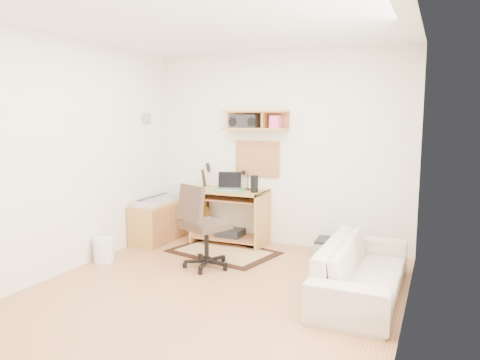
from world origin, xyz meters
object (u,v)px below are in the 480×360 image
at_px(task_chair, 206,225).
at_px(sofa, 363,260).
at_px(cabinet, 159,222).
at_px(printer, 335,248).
at_px(desk, 230,217).

bearing_deg(task_chair, sofa, 20.64).
distance_m(task_chair, sofa, 1.80).
height_order(cabinet, printer, cabinet).
height_order(task_chair, printer, task_chair).
relative_size(task_chair, sofa, 0.55).
bearing_deg(sofa, cabinet, 73.96).
height_order(cabinet, sofa, sofa).
xyz_separation_m(task_chair, sofa, (1.80, -0.11, -0.14)).
bearing_deg(task_chair, printer, 64.77).
height_order(desk, cabinet, desk).
distance_m(cabinet, printer, 2.46).
relative_size(desk, sofa, 0.55).
bearing_deg(task_chair, cabinet, 171.61).
height_order(printer, sofa, sofa).
xyz_separation_m(desk, sofa, (1.98, -1.15, -0.02)).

